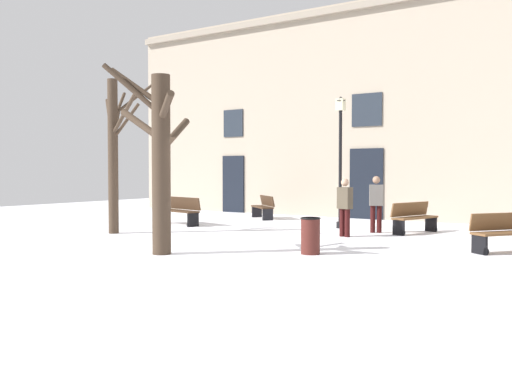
# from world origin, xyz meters

# --- Properties ---
(ground_plane) EXTENTS (35.14, 35.14, 0.00)m
(ground_plane) POSITION_xyz_m (0.00, 0.00, 0.00)
(ground_plane) COLOR white
(building_facade) EXTENTS (21.96, 0.60, 7.96)m
(building_facade) POSITION_xyz_m (0.00, 9.36, 4.04)
(building_facade) COLOR tan
(building_facade) RESTS_ON ground
(tree_right_of_center) EXTENTS (2.19, 1.57, 4.41)m
(tree_right_of_center) POSITION_xyz_m (-4.10, 0.81, 2.38)
(tree_right_of_center) COLOR #423326
(tree_right_of_center) RESTS_ON ground
(tree_left_of_center) EXTENTS (2.09, 1.90, 4.03)m
(tree_left_of_center) POSITION_xyz_m (-0.30, -1.38, 2.08)
(tree_left_of_center) COLOR #423326
(tree_left_of_center) RESTS_ON ground
(streetlamp) EXTENTS (0.30, 0.30, 4.02)m
(streetlamp) POSITION_xyz_m (0.57, 5.62, 2.45)
(streetlamp) COLOR black
(streetlamp) RESTS_ON ground
(litter_bin) EXTENTS (0.43, 0.43, 0.78)m
(litter_bin) POSITION_xyz_m (2.37, 0.37, 0.39)
(litter_bin) COLOR #4C1E19
(litter_bin) RESTS_ON ground
(bench_back_to_back_right) EXTENTS (1.53, 1.80, 0.85)m
(bench_back_to_back_right) POSITION_xyz_m (5.84, 3.07, 0.44)
(bench_back_to_back_right) COLOR brown
(bench_back_to_back_right) RESTS_ON ground
(bench_facing_shops) EXTENTS (1.85, 0.90, 0.90)m
(bench_facing_shops) POSITION_xyz_m (-4.26, 3.72, 0.47)
(bench_facing_shops) COLOR #3D2819
(bench_facing_shops) RESTS_ON ground
(bench_far_corner) EXTENTS (0.91, 1.71, 0.88)m
(bench_far_corner) POSITION_xyz_m (2.90, 5.52, 0.45)
(bench_far_corner) COLOR brown
(bench_far_corner) RESTS_ON ground
(bench_near_lamp) EXTENTS (1.48, 1.36, 0.85)m
(bench_near_lamp) POSITION_xyz_m (-3.23, 7.16, 0.43)
(bench_near_lamp) COLOR #3D2819
(bench_near_lamp) RESTS_ON ground
(person_strolling) EXTENTS (0.44, 0.36, 1.61)m
(person_strolling) POSITION_xyz_m (1.97, 5.04, 0.89)
(person_strolling) COLOR #350F0F
(person_strolling) RESTS_ON ground
(person_near_bench) EXTENTS (0.42, 0.31, 1.56)m
(person_near_bench) POSITION_xyz_m (1.64, 3.65, 0.85)
(person_near_bench) COLOR #350F0F
(person_near_bench) RESTS_ON ground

